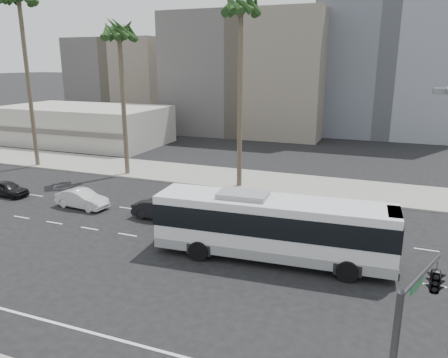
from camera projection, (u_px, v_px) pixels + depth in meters
The scene contains 15 objects.
ground at pixel (213, 249), 25.93m from camera, with size 700.00×700.00×0.00m, color black.
sidewalk_north at pixel (277, 183), 39.85m from camera, with size 120.00×7.00×0.15m, color gray.
commercial_low at pixel (84, 125), 59.13m from camera, with size 22.00×12.16×5.00m.
midrise_beige_west at pixel (252, 74), 68.22m from camera, with size 24.00×18.00×18.00m, color #625C58.
midrise_gray_center at pixel (390, 47), 66.47m from camera, with size 20.00×20.00×26.00m, color slate.
midrise_beige_far at pixel (130, 80), 82.20m from camera, with size 18.00×16.00×15.00m, color #625C58.
civic_tower at pixel (381, 10), 241.18m from camera, with size 42.00×42.00×129.00m.
city_bus at pixel (272, 226), 24.14m from camera, with size 13.46×3.78×3.82m.
car_a at pixel (161, 210), 30.66m from camera, with size 4.21×1.47×1.39m, color black.
car_b at pixel (82, 199), 33.10m from camera, with size 4.30×1.50×1.42m, color silver.
car_c at pixel (7, 189), 36.02m from camera, with size 3.76×1.51×1.28m, color black.
traffic_signal at pixel (431, 286), 12.38m from camera, with size 2.58×3.58×5.60m.
palm_near at pixel (241, 11), 34.86m from camera, with size 4.87×4.87×16.41m.
palm_mid at pixel (119, 36), 39.52m from camera, with size 4.74×4.74×14.65m.
palm_far at pixel (19, 0), 42.12m from camera, with size 5.35×5.35×18.37m.
Camera 1 is at (9.31, -22.03, 10.90)m, focal length 34.58 mm.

